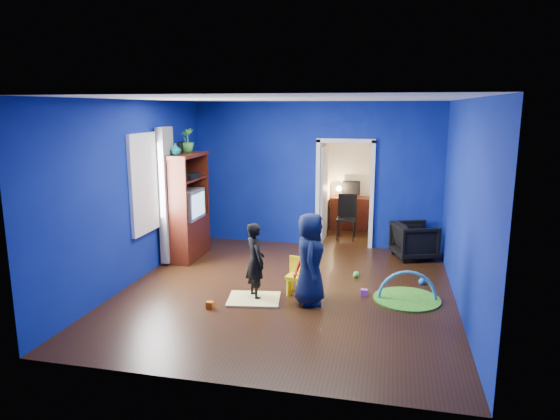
% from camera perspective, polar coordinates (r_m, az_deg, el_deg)
% --- Properties ---
extents(floor, '(5.00, 5.50, 0.01)m').
position_cam_1_polar(floor, '(7.81, 0.78, -9.19)').
color(floor, black).
rests_on(floor, ground).
extents(ceiling, '(5.00, 5.50, 0.01)m').
position_cam_1_polar(ceiling, '(7.30, 0.84, 12.59)').
color(ceiling, white).
rests_on(ceiling, wall_back).
extents(wall_back, '(5.00, 0.02, 2.90)m').
position_cam_1_polar(wall_back, '(10.10, 4.05, 4.05)').
color(wall_back, navy).
rests_on(wall_back, floor).
extents(wall_front, '(5.00, 0.02, 2.90)m').
position_cam_1_polar(wall_front, '(4.83, -5.97, -4.38)').
color(wall_front, navy).
rests_on(wall_front, floor).
extents(wall_left, '(0.02, 5.50, 2.90)m').
position_cam_1_polar(wall_left, '(8.30, -16.34, 1.96)').
color(wall_left, navy).
rests_on(wall_left, floor).
extents(wall_right, '(0.02, 5.50, 2.90)m').
position_cam_1_polar(wall_right, '(7.33, 20.29, 0.48)').
color(wall_right, navy).
rests_on(wall_right, floor).
extents(alcove, '(1.00, 1.75, 2.50)m').
position_cam_1_polar(alcove, '(10.91, 7.85, 3.48)').
color(alcove, silver).
rests_on(alcove, floor).
extents(armchair, '(0.94, 0.93, 0.67)m').
position_cam_1_polar(armchair, '(9.67, 15.11, -3.40)').
color(armchair, black).
rests_on(armchair, floor).
extents(child_black, '(0.47, 0.50, 1.14)m').
position_cam_1_polar(child_black, '(7.36, -2.83, -5.82)').
color(child_black, black).
rests_on(child_black, floor).
extents(child_navy, '(0.52, 0.71, 1.33)m').
position_cam_1_polar(child_navy, '(7.14, 3.46, -5.59)').
color(child_navy, '#0E1435').
rests_on(child_navy, floor).
extents(toddler_red, '(0.47, 0.48, 0.78)m').
position_cam_1_polar(toddler_red, '(7.35, 2.77, -7.31)').
color(toddler_red, red).
rests_on(toddler_red, floor).
extents(vase, '(0.24, 0.24, 0.20)m').
position_cam_1_polar(vase, '(9.00, -11.86, 6.82)').
color(vase, '#0C5864').
rests_on(vase, tv_armoire).
extents(potted_plant, '(0.31, 0.31, 0.45)m').
position_cam_1_polar(potted_plant, '(9.46, -10.58, 7.84)').
color(potted_plant, '#317F2E').
rests_on(potted_plant, tv_armoire).
extents(tv_armoire, '(0.58, 1.14, 1.96)m').
position_cam_1_polar(tv_armoire, '(9.42, -10.84, 0.42)').
color(tv_armoire, '#371809').
rests_on(tv_armoire, floor).
extents(crt_tv, '(0.46, 0.70, 0.54)m').
position_cam_1_polar(crt_tv, '(9.39, -10.62, 0.65)').
color(crt_tv, silver).
rests_on(crt_tv, tv_armoire).
extents(yellow_blanket, '(0.83, 0.71, 0.03)m').
position_cam_1_polar(yellow_blanket, '(7.45, -3.00, -10.14)').
color(yellow_blanket, '#F2E07A').
rests_on(yellow_blanket, floor).
extents(hopper_ball, '(0.39, 0.39, 0.39)m').
position_cam_1_polar(hopper_ball, '(7.53, 3.35, -8.42)').
color(hopper_ball, yellow).
rests_on(hopper_ball, floor).
extents(kid_chair, '(0.33, 0.33, 0.50)m').
position_cam_1_polar(kid_chair, '(7.61, 1.91, -7.76)').
color(kid_chair, yellow).
rests_on(kid_chair, floor).
extents(play_mat, '(0.97, 0.97, 0.03)m').
position_cam_1_polar(play_mat, '(7.68, 14.28, -9.83)').
color(play_mat, '#4AA425').
rests_on(play_mat, floor).
extents(toy_arch, '(0.87, 0.17, 0.87)m').
position_cam_1_polar(toy_arch, '(7.68, 14.29, -9.78)').
color(toy_arch, '#3F8CD8').
rests_on(toy_arch, floor).
extents(window_left, '(0.03, 0.95, 1.55)m').
position_cam_1_polar(window_left, '(8.58, -15.17, 3.00)').
color(window_left, white).
rests_on(window_left, wall_left).
extents(curtain, '(0.14, 0.42, 2.40)m').
position_cam_1_polar(curtain, '(9.06, -12.82, 1.63)').
color(curtain, slate).
rests_on(curtain, floor).
extents(doorway, '(1.16, 0.10, 2.10)m').
position_cam_1_polar(doorway, '(10.08, 7.39, 1.67)').
color(doorway, white).
rests_on(doorway, floor).
extents(study_desk, '(0.88, 0.44, 0.75)m').
position_cam_1_polar(study_desk, '(11.69, 8.01, -0.34)').
color(study_desk, '#3D140A').
rests_on(study_desk, floor).
extents(desk_monitor, '(0.40, 0.05, 0.32)m').
position_cam_1_polar(desk_monitor, '(11.70, 8.14, 2.53)').
color(desk_monitor, black).
rests_on(desk_monitor, study_desk).
extents(desk_lamp, '(0.14, 0.14, 0.14)m').
position_cam_1_polar(desk_lamp, '(11.67, 6.74, 2.44)').
color(desk_lamp, '#FFD88C').
rests_on(desk_lamp, study_desk).
extents(folding_chair, '(0.40, 0.40, 0.92)m').
position_cam_1_polar(folding_chair, '(10.74, 7.59, -0.94)').
color(folding_chair, black).
rests_on(folding_chair, floor).
extents(book_shelf, '(0.88, 0.24, 0.04)m').
position_cam_1_polar(book_shelf, '(11.57, 8.29, 7.76)').
color(book_shelf, white).
rests_on(book_shelf, study_desk).
extents(toy_0, '(0.11, 0.11, 0.11)m').
position_cam_1_polar(toy_0, '(8.36, 15.92, -7.84)').
color(toy_0, blue).
rests_on(toy_0, floor).
extents(toy_1, '(0.10, 0.08, 0.10)m').
position_cam_1_polar(toy_1, '(7.21, -8.01, -10.70)').
color(toy_1, '#E1580B').
rests_on(toy_1, floor).
extents(toy_2, '(0.11, 0.11, 0.11)m').
position_cam_1_polar(toy_2, '(8.47, 8.71, -7.27)').
color(toy_2, green).
rests_on(toy_2, floor).
extents(toy_3, '(0.10, 0.08, 0.10)m').
position_cam_1_polar(toy_3, '(7.70, 9.59, -9.29)').
color(toy_3, '#D04ECF').
rests_on(toy_3, floor).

